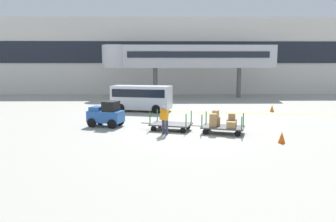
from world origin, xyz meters
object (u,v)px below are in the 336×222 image
object	(u,v)px
baggage_tug	(106,114)
baggage_cart_lead	(171,124)
baggage_cart_middle	(222,123)
safety_cone_far	(272,108)
safety_cone_near	(282,137)
baggage_handler	(164,119)
shuttle_van	(142,96)

from	to	relation	value
baggage_tug	baggage_cart_lead	distance (m)	4.18
baggage_cart_middle	safety_cone_far	bearing A→B (deg)	55.96
baggage_cart_middle	safety_cone_near	xyz separation A→B (m)	(2.49, -2.32, -0.28)
baggage_handler	safety_cone_far	bearing A→B (deg)	44.31
baggage_cart_lead	baggage_cart_middle	bearing A→B (deg)	-17.50
safety_cone_far	baggage_handler	bearing A→B (deg)	-135.69
baggage_handler	safety_cone_near	world-z (taller)	baggage_handler
baggage_cart_middle	baggage_handler	bearing A→B (deg)	-175.12
baggage_handler	safety_cone_near	bearing A→B (deg)	-19.83
shuttle_van	safety_cone_near	size ratio (longest dim) A/B	9.32
baggage_handler	safety_cone_near	distance (m)	6.08
baggage_cart_lead	safety_cone_far	world-z (taller)	baggage_cart_lead
baggage_cart_lead	shuttle_van	world-z (taller)	shuttle_van
shuttle_van	safety_cone_near	distance (m)	13.57
baggage_tug	baggage_cart_lead	xyz separation A→B (m)	(3.95, -1.28, -0.41)
baggage_tug	baggage_handler	distance (m)	4.34
baggage_cart_middle	safety_cone_far	xyz separation A→B (m)	(5.66, 8.37, -0.28)
baggage_tug	safety_cone_far	size ratio (longest dim) A/B	4.25
baggage_tug	shuttle_van	size ratio (longest dim) A/B	0.46
baggage_tug	baggage_handler	world-z (taller)	baggage_tug
shuttle_van	safety_cone_far	world-z (taller)	shuttle_van
safety_cone_near	shuttle_van	bearing A→B (deg)	123.71
baggage_tug	safety_cone_near	xyz separation A→B (m)	(9.27, -4.50, -0.48)
baggage_tug	baggage_cart_lead	size ratio (longest dim) A/B	0.76
baggage_tug	safety_cone_near	distance (m)	10.31
baggage_cart_middle	safety_cone_near	world-z (taller)	baggage_cart_middle
baggage_tug	safety_cone_far	world-z (taller)	baggage_tug
baggage_cart_lead	baggage_tug	bearing A→B (deg)	162.02
baggage_tug	baggage_cart_middle	distance (m)	7.12
safety_cone_near	safety_cone_far	xyz separation A→B (m)	(3.17, 10.70, 0.00)
baggage_tug	baggage_cart_middle	bearing A→B (deg)	-17.78
baggage_tug	shuttle_van	world-z (taller)	shuttle_van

